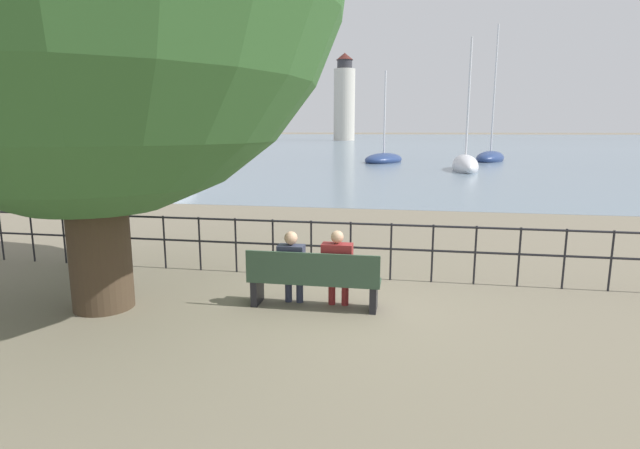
% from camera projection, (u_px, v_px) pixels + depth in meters
% --- Properties ---
extents(ground_plane, '(1000.00, 1000.00, 0.00)m').
position_uv_depth(ground_plane, '(314.00, 306.00, 7.71)').
color(ground_plane, '#7A705B').
extents(harbor_water, '(600.00, 300.00, 0.01)m').
position_uv_depth(harbor_water, '(407.00, 138.00, 162.23)').
color(harbor_water, slate).
rests_on(harbor_water, ground_plane).
extents(park_bench, '(2.03, 0.45, 0.90)m').
position_uv_depth(park_bench, '(313.00, 280.00, 7.57)').
color(park_bench, '#334C38').
rests_on(park_bench, ground_plane).
extents(seated_person_left, '(0.40, 0.35, 1.18)m').
position_uv_depth(seated_person_left, '(292.00, 264.00, 7.67)').
color(seated_person_left, '#2D3347').
rests_on(seated_person_left, ground_plane).
extents(seated_person_right, '(0.46, 0.35, 1.22)m').
position_uv_depth(seated_person_right, '(337.00, 266.00, 7.54)').
color(seated_person_right, maroon).
rests_on(seated_person_right, ground_plane).
extents(promenade_railing, '(15.41, 0.04, 1.05)m').
position_uv_depth(promenade_railing, '(331.00, 240.00, 9.14)').
color(promenade_railing, black).
rests_on(promenade_railing, ground_plane).
extents(sailboat_1, '(2.60, 5.36, 13.17)m').
position_uv_depth(sailboat_1, '(190.00, 157.00, 43.39)').
color(sailboat_1, white).
rests_on(sailboat_1, ground_plane).
extents(sailboat_2, '(4.18, 5.61, 7.78)m').
position_uv_depth(sailboat_2, '(384.00, 159.00, 41.96)').
color(sailboat_2, navy).
rests_on(sailboat_2, ground_plane).
extents(sailboat_3, '(3.21, 6.64, 8.71)m').
position_uv_depth(sailboat_3, '(173.00, 181.00, 23.32)').
color(sailboat_3, white).
rests_on(sailboat_3, ground_plane).
extents(sailboat_4, '(1.75, 6.38, 9.04)m').
position_uv_depth(sailboat_4, '(465.00, 165.00, 33.63)').
color(sailboat_4, silver).
rests_on(sailboat_4, ground_plane).
extents(sailboat_5, '(3.84, 5.79, 11.75)m').
position_uv_depth(sailboat_5, '(490.00, 157.00, 43.50)').
color(sailboat_5, navy).
rests_on(sailboat_5, ground_plane).
extents(harbor_lighthouse, '(5.42, 5.42, 21.73)m').
position_uv_depth(harbor_lighthouse, '(344.00, 100.00, 127.22)').
color(harbor_lighthouse, beige).
rests_on(harbor_lighthouse, ground_plane).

